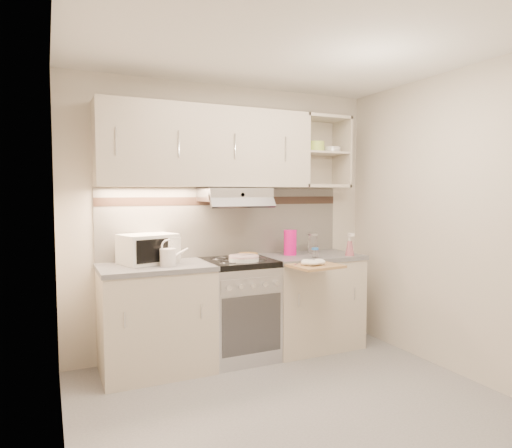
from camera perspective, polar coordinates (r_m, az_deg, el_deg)
name	(u,v)px	position (r m, az deg, el deg)	size (l,w,h in m)	color
ground	(300,409)	(3.42, 5.48, -22.04)	(3.00, 3.00, 0.00)	#939396
room_shell	(277,175)	(3.40, 2.58, 6.09)	(3.04, 2.84, 2.52)	beige
base_cabinet_left	(156,320)	(3.99, -12.39, -11.69)	(0.90, 0.60, 0.86)	beige
worktop_left	(155,267)	(3.89, -12.49, -5.30)	(0.92, 0.62, 0.04)	slate
base_cabinet_right	(310,302)	(4.54, 6.74, -9.70)	(0.90, 0.60, 0.86)	beige
worktop_right	(310,257)	(4.45, 6.79, -4.07)	(0.92, 0.62, 0.04)	slate
electric_range	(239,308)	(4.20, -2.17, -10.51)	(0.60, 0.60, 0.90)	#B7B7BC
microwave	(148,249)	(3.98, -13.34, -3.01)	(0.52, 0.44, 0.25)	white
watering_can	(169,256)	(3.82, -10.85, -3.96)	(0.26, 0.13, 0.22)	silver
plate_stack	(244,258)	(4.00, -1.52, -4.30)	(0.26, 0.26, 0.06)	white
bread_loaf	(248,256)	(4.19, -0.98, -3.96)	(0.18, 0.18, 0.04)	#9D6C43
pink_pitcher	(290,242)	(4.39, 4.30, -2.29)	(0.13, 0.12, 0.24)	#DB0B7A
glass_jar	(313,243)	(4.54, 7.10, -2.40)	(0.10, 0.10, 0.19)	silver
spice_jar	(315,253)	(4.24, 7.40, -3.56)	(0.06, 0.06, 0.09)	white
spray_bottle	(350,246)	(4.42, 11.64, -2.75)	(0.09, 0.09, 0.23)	pink
cutting_board	(314,266)	(3.96, 7.30, -5.20)	(0.41, 0.37, 0.02)	tan
dish_towel	(311,261)	(3.93, 6.83, -4.65)	(0.22, 0.19, 0.06)	white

